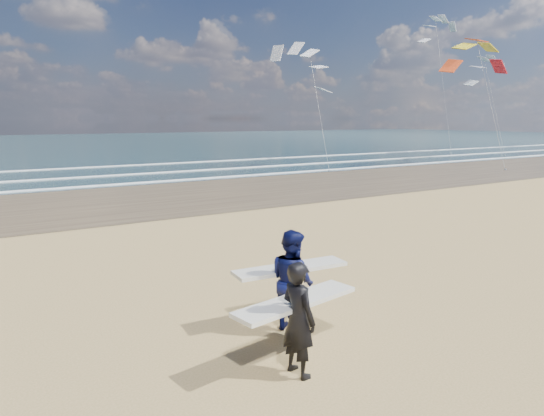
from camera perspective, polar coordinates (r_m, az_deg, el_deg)
wet_sand_strip at (r=34.41m, az=15.39°, el=3.83°), size 220.00×12.00×0.01m
ocean at (r=81.36m, az=-13.73°, el=7.54°), size 220.00×100.00×0.02m
foam_breakers at (r=41.91m, az=5.26°, el=5.35°), size 220.00×11.70×0.05m
surfer_near at (r=7.34m, az=3.09°, el=-12.61°), size 2.26×1.14×1.75m
surfer_far at (r=8.77m, az=2.37°, el=-8.41°), size 2.24×1.16×1.85m
kite_0 at (r=41.99m, az=23.83°, el=13.54°), size 7.02×4.87×11.19m
kite_1 at (r=37.62m, az=5.26°, el=13.16°), size 5.96×4.76×9.91m
kite_2 at (r=57.28m, az=24.40°, el=12.22°), size 6.31×4.79×11.27m
kite_5 at (r=56.52m, az=19.37°, el=14.56°), size 5.66×4.72×15.47m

